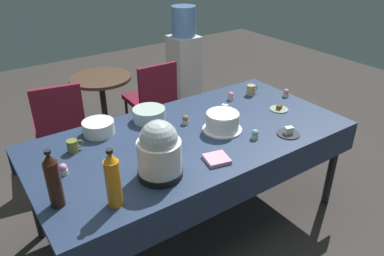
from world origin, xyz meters
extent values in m
plane|color=#383330|center=(0.00, 0.00, 0.00)|extent=(9.00, 9.00, 0.00)
cube|color=navy|center=(0.00, 0.00, 0.73)|extent=(2.20, 1.10, 0.04)
cylinder|color=black|center=(1.02, -0.47, 0.35)|extent=(0.06, 0.06, 0.71)
cylinder|color=black|center=(-1.02, 0.47, 0.35)|extent=(0.06, 0.06, 0.71)
cylinder|color=black|center=(1.02, 0.47, 0.35)|extent=(0.06, 0.06, 0.71)
cube|color=navy|center=(0.00, -0.55, 0.62)|extent=(2.20, 0.01, 0.18)
cube|color=navy|center=(0.00, 0.55, 0.62)|extent=(2.20, 0.01, 0.18)
cylinder|color=silver|center=(0.21, -0.07, 0.76)|extent=(0.28, 0.28, 0.01)
cylinder|color=white|center=(0.21, -0.07, 0.82)|extent=(0.23, 0.23, 0.11)
cylinder|color=white|center=(0.21, -0.07, 0.88)|extent=(0.23, 0.23, 0.01)
cylinder|color=black|center=(-0.43, -0.30, 0.77)|extent=(0.26, 0.26, 0.04)
cylinder|color=white|center=(-0.43, -0.30, 0.88)|extent=(0.25, 0.25, 0.19)
sphere|color=#B2BCC1|center=(-0.43, -0.30, 0.99)|extent=(0.21, 0.21, 0.21)
cylinder|color=#B2C6BC|center=(-0.14, 0.36, 0.80)|extent=(0.24, 0.24, 0.09)
cylinder|color=silver|center=(-0.52, 0.38, 0.80)|extent=(0.22, 0.22, 0.09)
cylinder|color=white|center=(0.43, 0.17, 0.75)|extent=(0.14, 0.14, 0.01)
cube|color=beige|center=(0.43, 0.17, 0.78)|extent=(0.05, 0.06, 0.04)
cylinder|color=#8CA87F|center=(0.79, -0.06, 0.75)|extent=(0.14, 0.14, 0.01)
cube|color=brown|center=(0.79, -0.06, 0.77)|extent=(0.06, 0.05, 0.03)
cylinder|color=#2D2D33|center=(0.55, -0.38, 0.75)|extent=(0.16, 0.16, 0.01)
cube|color=white|center=(0.55, -0.38, 0.78)|extent=(0.06, 0.05, 0.05)
cylinder|color=beige|center=(0.60, 0.30, 0.77)|extent=(0.05, 0.05, 0.03)
sphere|color=pink|center=(0.60, 0.30, 0.79)|extent=(0.05, 0.05, 0.05)
cylinder|color=beige|center=(1.03, 0.09, 0.77)|extent=(0.05, 0.05, 0.03)
sphere|color=pink|center=(1.03, 0.09, 0.79)|extent=(0.05, 0.05, 0.05)
cylinder|color=beige|center=(-0.61, -0.04, 0.77)|extent=(0.05, 0.05, 0.03)
sphere|color=#6BC6B2|center=(-0.61, -0.04, 0.79)|extent=(0.05, 0.05, 0.05)
cylinder|color=beige|center=(0.32, -0.29, 0.77)|extent=(0.05, 0.05, 0.03)
sphere|color=#6BC6B2|center=(0.32, -0.29, 0.79)|extent=(0.05, 0.05, 0.05)
cylinder|color=beige|center=(0.05, 0.16, 0.77)|extent=(0.05, 0.05, 0.03)
sphere|color=brown|center=(0.05, 0.16, 0.79)|extent=(0.05, 0.05, 0.05)
cylinder|color=beige|center=(-0.88, 0.04, 0.77)|extent=(0.05, 0.05, 0.03)
sphere|color=pink|center=(-0.88, 0.04, 0.79)|extent=(0.05, 0.05, 0.05)
cylinder|color=orange|center=(-0.74, -0.38, 0.88)|extent=(0.08, 0.08, 0.26)
cone|color=orange|center=(-0.74, -0.38, 1.04)|extent=(0.07, 0.07, 0.05)
cylinder|color=black|center=(-0.74, -0.38, 1.07)|extent=(0.04, 0.04, 0.02)
cylinder|color=#33190F|center=(-0.99, -0.22, 0.88)|extent=(0.08, 0.08, 0.26)
cone|color=#33190F|center=(-0.99, -0.22, 1.04)|extent=(0.07, 0.07, 0.05)
cylinder|color=black|center=(-0.99, -0.22, 1.07)|extent=(0.03, 0.03, 0.02)
cylinder|color=tan|center=(0.81, 0.29, 0.79)|extent=(0.07, 0.07, 0.09)
torus|color=tan|center=(0.86, 0.29, 0.80)|extent=(0.05, 0.01, 0.05)
cylinder|color=olive|center=(-0.75, 0.25, 0.79)|extent=(0.07, 0.07, 0.08)
torus|color=olive|center=(-0.70, 0.25, 0.79)|extent=(0.05, 0.01, 0.05)
cube|color=pink|center=(-0.06, -0.36, 0.76)|extent=(0.17, 0.17, 0.02)
cube|color=maroon|center=(-0.55, 1.36, 0.42)|extent=(0.51, 0.51, 0.05)
cube|color=maroon|center=(-0.59, 1.17, 0.65)|extent=(0.42, 0.11, 0.40)
cylinder|color=black|center=(-0.33, 1.52, 0.20)|extent=(0.03, 0.03, 0.40)
cylinder|color=black|center=(-0.70, 1.58, 0.20)|extent=(0.03, 0.03, 0.40)
cylinder|color=black|center=(-0.40, 1.14, 0.20)|extent=(0.03, 0.03, 0.40)
cylinder|color=black|center=(-0.77, 1.21, 0.20)|extent=(0.03, 0.03, 0.40)
cube|color=maroon|center=(0.40, 1.36, 0.42)|extent=(0.45, 0.45, 0.05)
cube|color=maroon|center=(0.40, 1.16, 0.65)|extent=(0.42, 0.05, 0.40)
cylinder|color=black|center=(0.59, 1.55, 0.20)|extent=(0.03, 0.03, 0.40)
cylinder|color=black|center=(0.21, 1.56, 0.20)|extent=(0.03, 0.03, 0.40)
cylinder|color=black|center=(0.59, 1.17, 0.20)|extent=(0.03, 0.03, 0.40)
cylinder|color=black|center=(0.21, 1.18, 0.20)|extent=(0.03, 0.03, 0.40)
cylinder|color=#473323|center=(-0.05, 1.51, 0.70)|extent=(0.60, 0.60, 0.03)
cylinder|color=black|center=(-0.05, 1.51, 0.35)|extent=(0.06, 0.06, 0.67)
cylinder|color=black|center=(-0.05, 1.51, 0.01)|extent=(0.44, 0.44, 0.02)
cube|color=silver|center=(1.11, 1.76, 0.45)|extent=(0.32, 0.32, 0.90)
cylinder|color=#6699D8|center=(1.11, 1.76, 1.07)|extent=(0.28, 0.28, 0.34)
camera|label=1|loc=(-1.27, -1.84, 2.00)|focal=34.70mm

